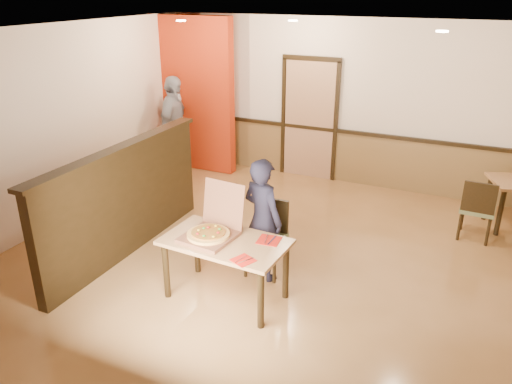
# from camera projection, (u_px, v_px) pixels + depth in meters

# --- Properties ---
(floor) EXTENTS (7.00, 7.00, 0.00)m
(floor) POSITION_uv_depth(u_px,v_px,m) (275.00, 277.00, 6.04)
(floor) COLOR #BC8349
(floor) RESTS_ON ground
(ceiling) EXTENTS (7.00, 7.00, 0.00)m
(ceiling) POSITION_uv_depth(u_px,v_px,m) (279.00, 36.00, 4.96)
(ceiling) COLOR black
(ceiling) RESTS_ON wall_back
(wall_back) EXTENTS (7.00, 0.00, 7.00)m
(wall_back) POSITION_uv_depth(u_px,v_px,m) (356.00, 104.00, 8.43)
(wall_back) COLOR #FFE7C7
(wall_back) RESTS_ON floor
(wall_left) EXTENTS (0.00, 7.00, 7.00)m
(wall_left) POSITION_uv_depth(u_px,v_px,m) (41.00, 132.00, 6.85)
(wall_left) COLOR #FFE7C7
(wall_left) RESTS_ON floor
(wainscot_back) EXTENTS (7.00, 0.04, 0.90)m
(wainscot_back) POSITION_uv_depth(u_px,v_px,m) (351.00, 158.00, 8.77)
(wainscot_back) COLOR brown
(wainscot_back) RESTS_ON floor
(chair_rail_back) EXTENTS (7.00, 0.06, 0.06)m
(chair_rail_back) POSITION_uv_depth(u_px,v_px,m) (353.00, 132.00, 8.57)
(chair_rail_back) COLOR black
(chair_rail_back) RESTS_ON wall_back
(back_door) EXTENTS (0.90, 0.06, 2.10)m
(back_door) POSITION_uv_depth(u_px,v_px,m) (309.00, 120.00, 8.84)
(back_door) COLOR tan
(back_door) RESTS_ON wall_back
(booth_partition) EXTENTS (0.20, 3.10, 1.44)m
(booth_partition) POSITION_uv_depth(u_px,v_px,m) (125.00, 200.00, 6.36)
(booth_partition) COLOR black
(booth_partition) RESTS_ON floor
(red_accent_panel) EXTENTS (1.60, 0.20, 2.78)m
(red_accent_panel) POSITION_uv_depth(u_px,v_px,m) (193.00, 95.00, 9.13)
(red_accent_panel) COLOR #AB290C
(red_accent_panel) RESTS_ON floor
(spot_a) EXTENTS (0.14, 0.14, 0.02)m
(spot_a) POSITION_uv_depth(u_px,v_px,m) (181.00, 21.00, 7.36)
(spot_a) COLOR #FFDEB2
(spot_a) RESTS_ON ceiling
(spot_b) EXTENTS (0.14, 0.14, 0.02)m
(spot_b) POSITION_uv_depth(u_px,v_px,m) (293.00, 21.00, 7.37)
(spot_b) COLOR #FFDEB2
(spot_b) RESTS_ON ceiling
(spot_c) EXTENTS (0.14, 0.14, 0.02)m
(spot_c) POSITION_uv_depth(u_px,v_px,m) (442.00, 31.00, 5.68)
(spot_c) COLOR #FFDEB2
(spot_c) RESTS_ON ceiling
(main_table) EXTENTS (1.38, 0.84, 0.72)m
(main_table) POSITION_uv_depth(u_px,v_px,m) (225.00, 249.00, 5.42)
(main_table) COLOR #B4804C
(main_table) RESTS_ON floor
(diner_chair) EXTENTS (0.47, 0.47, 0.90)m
(diner_chair) POSITION_uv_depth(u_px,v_px,m) (267.00, 234.00, 6.01)
(diner_chair) COLOR olive
(diner_chair) RESTS_ON floor
(side_chair_left) EXTENTS (0.46, 0.46, 0.89)m
(side_chair_left) POSITION_uv_depth(u_px,v_px,m) (478.00, 207.00, 6.75)
(side_chair_left) COLOR olive
(side_chair_left) RESTS_ON floor
(diner) EXTENTS (0.63, 0.52, 1.49)m
(diner) POSITION_uv_depth(u_px,v_px,m) (263.00, 220.00, 5.79)
(diner) COLOR black
(diner) RESTS_ON floor
(passerby) EXTENTS (0.66, 1.14, 1.82)m
(passerby) POSITION_uv_depth(u_px,v_px,m) (175.00, 127.00, 8.92)
(passerby) COLOR #94949C
(passerby) RESTS_ON floor
(pizza_box) EXTENTS (0.58, 0.66, 0.55)m
(pizza_box) POSITION_uv_depth(u_px,v_px,m) (211.00, 231.00, 5.44)
(pizza_box) COLOR brown
(pizza_box) RESTS_ON main_table
(pizza) EXTENTS (0.57, 0.57, 0.03)m
(pizza) POSITION_uv_depth(u_px,v_px,m) (208.00, 234.00, 5.40)
(pizza) COLOR #E7AF54
(pizza) RESTS_ON pizza_box
(napkin_near) EXTENTS (0.27, 0.27, 0.01)m
(napkin_near) POSITION_uv_depth(u_px,v_px,m) (243.00, 260.00, 4.99)
(napkin_near) COLOR red
(napkin_near) RESTS_ON main_table
(napkin_far) EXTENTS (0.26, 0.26, 0.01)m
(napkin_far) POSITION_uv_depth(u_px,v_px,m) (269.00, 240.00, 5.38)
(napkin_far) COLOR red
(napkin_far) RESTS_ON main_table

